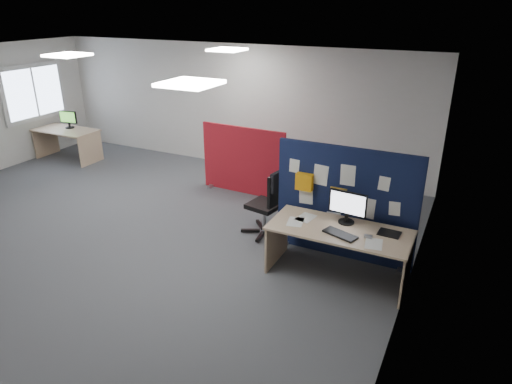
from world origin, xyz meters
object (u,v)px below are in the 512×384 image
at_px(main_desk, 340,239).
at_px(second_desk, 68,137).
at_px(navy_divider, 344,204).
at_px(monitor_second, 68,119).
at_px(monitor_main, 347,206).
at_px(red_divider, 243,161).
at_px(office_chair, 270,199).

height_order(main_desk, second_desk, same).
bearing_deg(main_desk, navy_divider, 102.71).
bearing_deg(main_desk, monitor_second, 163.32).
bearing_deg(second_desk, navy_divider, -12.19).
height_order(navy_divider, monitor_main, navy_divider).
bearing_deg(monitor_main, monitor_second, 169.52).
bearing_deg(second_desk, main_desk, -15.89).
bearing_deg(second_desk, monitor_second, 97.34).
xyz_separation_m(navy_divider, monitor_second, (-7.16, 1.66, 0.11)).
distance_m(main_desk, red_divider, 3.26).
relative_size(main_desk, office_chair, 1.68).
relative_size(navy_divider, monitor_main, 3.92).
height_order(red_divider, second_desk, red_divider).
distance_m(second_desk, office_chair, 6.10).
distance_m(navy_divider, monitor_main, 0.40).
bearing_deg(office_chair, navy_divider, 4.69).
xyz_separation_m(main_desk, red_divider, (-2.54, 2.04, 0.09)).
bearing_deg(office_chair, red_divider, 141.48).
relative_size(main_desk, second_desk, 1.24).
distance_m(monitor_second, office_chair, 6.15).
relative_size(main_desk, red_divider, 1.05).
distance_m(navy_divider, red_divider, 2.86).
bearing_deg(navy_divider, office_chair, 174.25).
bearing_deg(main_desk, second_desk, 164.11).
bearing_deg(navy_divider, second_desk, 167.81).
relative_size(monitor_main, office_chair, 0.47).
xyz_separation_m(main_desk, office_chair, (-1.33, 0.65, 0.07)).
distance_m(navy_divider, office_chair, 1.23).
height_order(monitor_main, second_desk, monitor_main).
relative_size(monitor_main, second_desk, 0.34).
bearing_deg(monitor_second, red_divider, -10.31).
distance_m(second_desk, monitor_second, 0.42).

